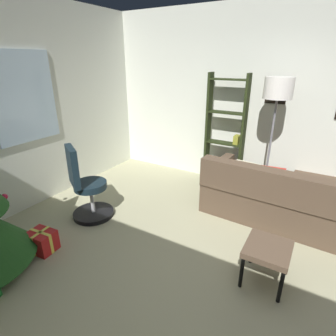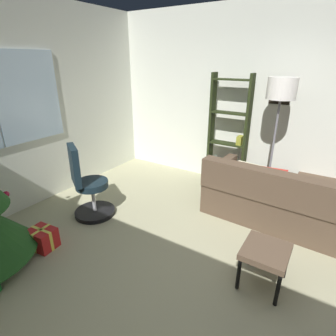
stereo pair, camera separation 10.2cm
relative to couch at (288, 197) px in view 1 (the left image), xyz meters
The scene contains 9 objects.
ground_plane 1.63m from the couch, 169.70° to the left, with size 4.61×6.07×0.10m, color tan.
wall_back_with_windows 3.89m from the couch, 115.16° to the left, with size 4.61×0.12×2.86m.
wall_right_with_frames 1.42m from the couch, 19.59° to the left, with size 0.12×6.07×2.86m.
couch is the anchor object (origin of this frame).
footstool 1.39m from the couch, behind, with size 0.45×0.41×0.41m.
gift_box_red 3.19m from the couch, 133.97° to the left, with size 0.27×0.32×0.25m.
office_chair 2.76m from the couch, 121.08° to the left, with size 0.58×0.57×1.04m.
bookshelf 1.36m from the couch, 65.14° to the left, with size 0.18×0.64×1.87m.
floor_lamp 1.37m from the couch, 56.74° to the left, with size 0.38×0.38×1.84m.
Camera 1 is at (-2.08, -0.51, 2.05)m, focal length 28.59 mm.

